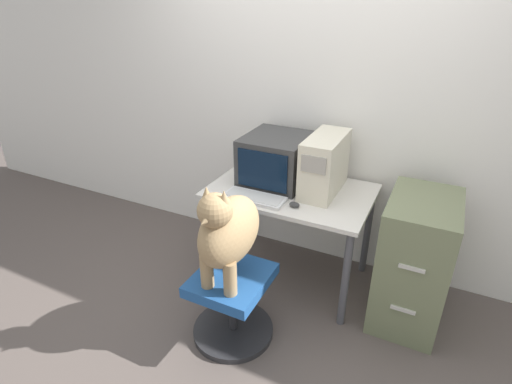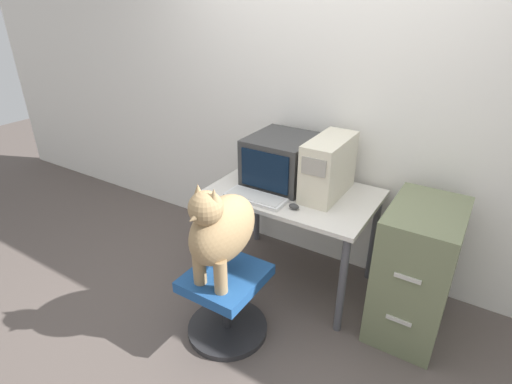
{
  "view_description": "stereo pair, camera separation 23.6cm",
  "coord_description": "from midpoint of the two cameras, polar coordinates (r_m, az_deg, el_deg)",
  "views": [
    {
      "loc": [
        0.9,
        -2.01,
        1.98
      ],
      "look_at": [
        -0.12,
        0.06,
        0.84
      ],
      "focal_mm": 28.0,
      "sensor_mm": 36.0,
      "label": 1
    },
    {
      "loc": [
        1.1,
        -1.89,
        1.98
      ],
      "look_at": [
        -0.12,
        0.06,
        0.84
      ],
      "focal_mm": 28.0,
      "sensor_mm": 36.0,
      "label": 2
    }
  ],
  "objects": [
    {
      "name": "computer_mouse",
      "position": [
        2.57,
        2.9,
        -1.88
      ],
      "size": [
        0.07,
        0.05,
        0.04
      ],
      "color": "#333333",
      "rests_on": "desk"
    },
    {
      "name": "crt_monitor",
      "position": [
        2.88,
        0.59,
        4.7
      ],
      "size": [
        0.44,
        0.49,
        0.34
      ],
      "color": "#383838",
      "rests_on": "desk"
    },
    {
      "name": "office_chair",
      "position": [
        2.6,
        -6.1,
        -15.49
      ],
      "size": [
        0.52,
        0.52,
        0.46
      ],
      "color": "#262628",
      "rests_on": "ground_plane"
    },
    {
      "name": "filing_cabinet",
      "position": [
        2.76,
        19.35,
        -9.35
      ],
      "size": [
        0.42,
        0.63,
        0.88
      ],
      "color": "#6B7251",
      "rests_on": "ground_plane"
    },
    {
      "name": "dog",
      "position": [
        2.26,
        -7.11,
        -5.52
      ],
      "size": [
        0.28,
        0.53,
        0.64
      ],
      "color": "#9E7F56",
      "rests_on": "office_chair"
    },
    {
      "name": "pc_tower",
      "position": [
        2.73,
        7.34,
        3.91
      ],
      "size": [
        0.22,
        0.5,
        0.4
      ],
      "color": "beige",
      "rests_on": "desk"
    },
    {
      "name": "wall_back",
      "position": [
        3.01,
        6.33,
        13.14
      ],
      "size": [
        8.0,
        0.05,
        2.6
      ],
      "color": "white",
      "rests_on": "ground_plane"
    },
    {
      "name": "ground_plane",
      "position": [
        2.96,
        -0.66,
        -15.71
      ],
      "size": [
        12.0,
        12.0,
        0.0
      ],
      "primitive_type": "plane",
      "color": "#564C47"
    },
    {
      "name": "keyboard",
      "position": [
        2.67,
        -2.76,
        -0.88
      ],
      "size": [
        0.42,
        0.17,
        0.03
      ],
      "color": "silver",
      "rests_on": "desk"
    },
    {
      "name": "desk",
      "position": [
        2.86,
        2.62,
        -1.45
      ],
      "size": [
        1.13,
        0.74,
        0.75
      ],
      "color": "silver",
      "rests_on": "ground_plane"
    }
  ]
}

